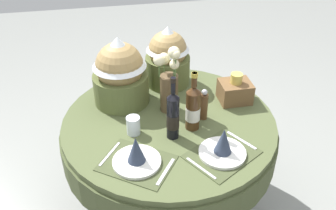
{
  "coord_description": "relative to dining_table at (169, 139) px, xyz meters",
  "views": [
    {
      "loc": [
        -0.33,
        -1.66,
        1.99
      ],
      "look_at": [
        0.0,
        0.03,
        0.8
      ],
      "focal_mm": 39.55,
      "sensor_mm": 36.0,
      "label": 1
    }
  ],
  "objects": [
    {
      "name": "ground",
      "position": [
        0.0,
        0.0,
        -0.58
      ],
      "size": [
        8.0,
        8.0,
        0.0
      ],
      "primitive_type": "plane",
      "color": "gray"
    },
    {
      "name": "dining_table",
      "position": [
        0.0,
        0.0,
        0.0
      ],
      "size": [
        1.24,
        1.24,
        0.72
      ],
      "color": "#4C5633",
      "rests_on": "ground"
    },
    {
      "name": "place_setting_left",
      "position": [
        -0.22,
        -0.32,
        0.19
      ],
      "size": [
        0.43,
        0.41,
        0.16
      ],
      "color": "#41492B",
      "rests_on": "dining_table"
    },
    {
      "name": "place_setting_right",
      "position": [
        0.21,
        -0.34,
        0.19
      ],
      "size": [
        0.43,
        0.4,
        0.16
      ],
      "color": "#41492B",
      "rests_on": "dining_table"
    },
    {
      "name": "flower_vase",
      "position": [
        0.02,
        0.1,
        0.33
      ],
      "size": [
        0.15,
        0.13,
        0.41
      ],
      "color": "brown",
      "rests_on": "dining_table"
    },
    {
      "name": "wine_bottle_left",
      "position": [
        -0.01,
        -0.15,
        0.28
      ],
      "size": [
        0.07,
        0.07,
        0.36
      ],
      "color": "black",
      "rests_on": "dining_table"
    },
    {
      "name": "wine_bottle_centre",
      "position": [
        0.11,
        -0.1,
        0.28
      ],
      "size": [
        0.08,
        0.08,
        0.35
      ],
      "color": "#422814",
      "rests_on": "dining_table"
    },
    {
      "name": "tumbler_near_left",
      "position": [
        -0.21,
        -0.08,
        0.19
      ],
      "size": [
        0.07,
        0.07,
        0.1
      ],
      "primitive_type": "cylinder",
      "color": "silver",
      "rests_on": "dining_table"
    },
    {
      "name": "pepper_mill",
      "position": [
        0.19,
        -0.02,
        0.23
      ],
      "size": [
        0.05,
        0.05,
        0.19
      ],
      "color": "brown",
      "rests_on": "dining_table"
    },
    {
      "name": "gift_tub_back_left",
      "position": [
        -0.24,
        0.25,
        0.36
      ],
      "size": [
        0.33,
        0.33,
        0.42
      ],
      "color": "#566033",
      "rests_on": "dining_table"
    },
    {
      "name": "gift_tub_back_centre",
      "position": [
        0.07,
        0.41,
        0.35
      ],
      "size": [
        0.29,
        0.29,
        0.39
      ],
      "color": "#566033",
      "rests_on": "dining_table"
    },
    {
      "name": "woven_basket_side_right",
      "position": [
        0.43,
        0.12,
        0.21
      ],
      "size": [
        0.19,
        0.16,
        0.19
      ],
      "color": "brown",
      "rests_on": "dining_table"
    }
  ]
}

